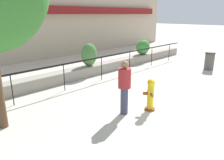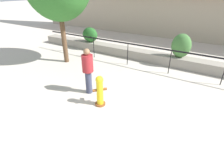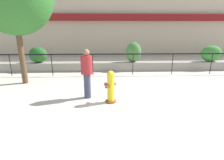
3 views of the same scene
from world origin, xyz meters
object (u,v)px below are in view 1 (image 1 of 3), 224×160
fire_hydrant (150,94)px  hedge_bush_2 (143,47)px  trash_bin (209,61)px  pedestrian (124,84)px  hedge_bush_1 (89,55)px

fire_hydrant → hedge_bush_2: bearing=37.8°
trash_bin → fire_hydrant: bearing=-174.3°
fire_hydrant → pedestrian: 1.02m
hedge_bush_1 → trash_bin: size_ratio=1.15×
pedestrian → trash_bin: 7.82m
fire_hydrant → trash_bin: (6.99, 0.70, -0.04)m
hedge_bush_2 → pedestrian: bearing=-148.1°
hedge_bush_2 → pedestrian: 8.24m
hedge_bush_1 → pedestrian: (-2.30, -4.36, -0.09)m
pedestrian → trash_bin: size_ratio=1.71×
hedge_bush_1 → hedge_bush_2: size_ratio=0.93×
hedge_bush_2 → pedestrian: pedestrian is taller
hedge_bush_2 → trash_bin: bearing=-78.8°
trash_bin → hedge_bush_1: bearing=143.3°
hedge_bush_1 → pedestrian: size_ratio=0.67×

